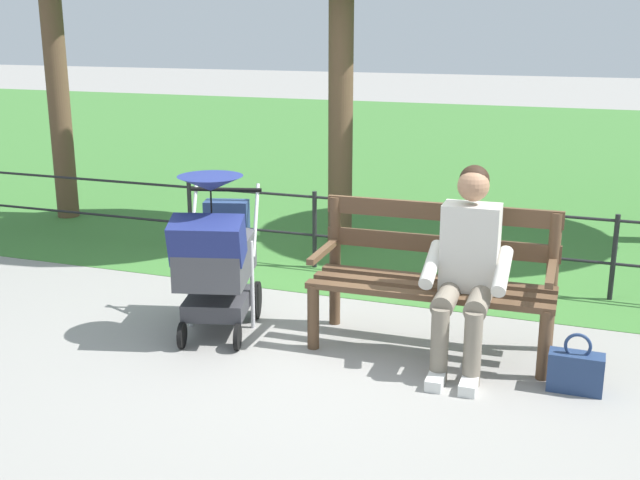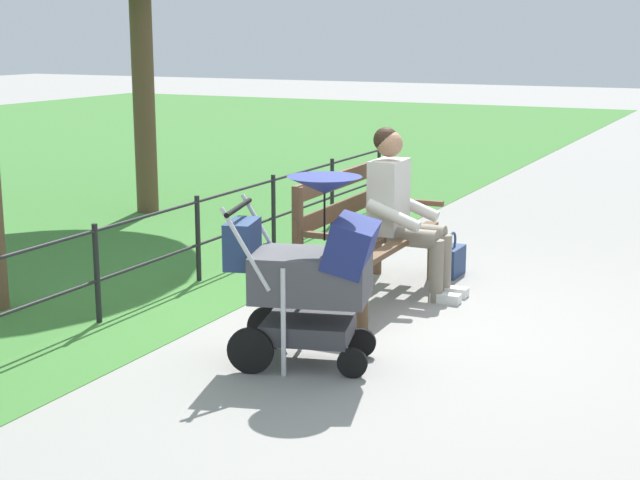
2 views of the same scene
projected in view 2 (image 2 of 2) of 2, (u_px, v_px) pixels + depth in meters
ground_plane at (333, 327)px, 6.50m from camera, size 60.00×60.00×0.00m
park_bench at (362, 230)px, 7.09m from camera, size 1.61×0.64×0.96m
person_on_bench at (402, 207)px, 7.18m from camera, size 0.54×0.74×1.28m
stroller at (312, 269)px, 5.65m from camera, size 0.71×0.98×1.15m
handbag at (452, 260)px, 7.84m from camera, size 0.32×0.14×0.37m
park_fence at (189, 232)px, 7.49m from camera, size 8.81×0.04×0.70m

